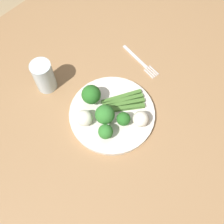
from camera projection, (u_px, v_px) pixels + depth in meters
The scene contains 12 objects.
ground_plane at pixel (109, 164), 1.56m from camera, with size 6.00×6.00×0.02m, color tan.
dining_table at pixel (107, 110), 0.95m from camera, with size 1.39×1.06×0.77m.
plate at pixel (112, 114), 0.82m from camera, with size 0.26×0.26×0.01m, color silver.
asparagus_bundle at pixel (123, 102), 0.83m from camera, with size 0.13×0.11×0.01m.
broccoli_outer_edge at pixel (106, 132), 0.76m from camera, with size 0.04×0.04×0.05m.
broccoli_near_center at pixel (123, 119), 0.78m from camera, with size 0.04×0.04×0.05m.
broccoli_right at pixel (105, 115), 0.77m from camera, with size 0.06×0.06×0.07m.
broccoli_front at pixel (91, 95), 0.80m from camera, with size 0.06×0.06×0.07m.
cauliflower_near_fork at pixel (84, 118), 0.78m from camera, with size 0.05×0.05×0.05m, color white.
cauliflower_back_right at pixel (140, 119), 0.78m from camera, with size 0.05×0.05×0.05m, color white.
fork at pixel (140, 61), 0.92m from camera, with size 0.04×0.17×0.00m.
water_glass at pixel (44, 76), 0.83m from camera, with size 0.06×0.06×0.11m, color silver.
Camera 1 is at (0.30, 0.30, 1.52)m, focal length 43.34 mm.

